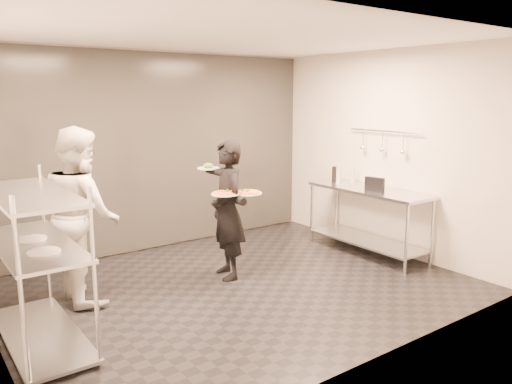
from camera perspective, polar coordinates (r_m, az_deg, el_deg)
room_shell at (r=6.52m, az=-7.97°, el=3.99°), size 5.00×4.00×2.80m
pass_rack at (r=4.83m, az=-23.91°, el=-7.00°), size 0.60×1.60×1.50m
prep_counter at (r=7.09m, az=12.66°, el=-1.96°), size 0.60×1.80×0.92m
utensil_rail at (r=7.14m, az=14.29°, el=5.54°), size 0.07×1.20×0.31m
waiter at (r=5.97m, az=-3.28°, el=-2.07°), size 0.53×0.69×1.67m
chef at (r=5.64m, az=-19.29°, el=-2.41°), size 0.72×0.92×1.87m
pizza_plate_near at (r=5.73m, az=-3.56°, el=-0.13°), size 0.32×0.32×0.05m
pizza_plate_far at (r=5.87m, az=-0.89°, el=-0.05°), size 0.32×0.32×0.05m
salad_plate at (r=6.05m, az=-5.48°, el=2.91°), size 0.27×0.27×0.07m
pos_monitor at (r=6.80m, az=13.39°, el=0.83°), size 0.10×0.28×0.20m
bottle_green at (r=7.34m, az=9.44°, el=2.03°), size 0.08×0.08×0.28m
bottle_clear at (r=7.44m, az=10.95°, el=1.89°), size 0.07×0.07×0.22m
bottle_dark at (r=7.46m, az=8.93°, el=2.02°), size 0.07×0.07×0.23m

